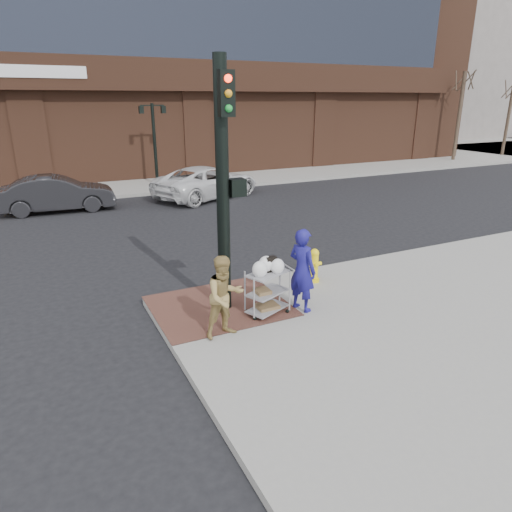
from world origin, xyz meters
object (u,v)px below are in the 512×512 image
utility_cart (267,289)px  traffic_signal_pole (224,182)px  pedestrian_tan (225,297)px  minivan_white (207,182)px  sedan_dark (57,194)px  woman_blue (302,270)px  fire_hydrant (314,265)px  lamp_post (154,135)px

utility_cart → traffic_signal_pole: bearing=135.5°
pedestrian_tan → minivan_white: size_ratio=0.30×
traffic_signal_pole → sedan_dark: traffic_signal_pole is taller
traffic_signal_pole → woman_blue: traffic_signal_pole is taller
sedan_dark → utility_cart: 12.72m
pedestrian_tan → fire_hydrant: bearing=20.5°
lamp_post → pedestrian_tan: 16.69m
minivan_white → fire_hydrant: size_ratio=6.30×
traffic_signal_pole → fire_hydrant: 3.36m
sedan_dark → utility_cart: (3.17, -12.32, -0.03)m
sedan_dark → fire_hydrant: sedan_dark is taller
pedestrian_tan → utility_cart: (1.13, 0.48, -0.24)m
traffic_signal_pole → woman_blue: (1.37, -0.78, -1.80)m
lamp_post → utility_cart: bearing=-96.6°
lamp_post → fire_hydrant: lamp_post is taller
lamp_post → sedan_dark: size_ratio=0.90×
woman_blue → pedestrian_tan: (-1.86, -0.33, -0.10)m
sedan_dark → traffic_signal_pole: bearing=-163.9°
traffic_signal_pole → sedan_dark: 12.14m
pedestrian_tan → lamp_post: bearing=72.9°
traffic_signal_pole → woman_blue: 2.39m
traffic_signal_pole → utility_cart: traffic_signal_pole is taller
minivan_white → utility_cart: (-3.24, -12.22, -0.03)m
minivan_white → fire_hydrant: bearing=148.9°
woman_blue → fire_hydrant: size_ratio=2.12×
woman_blue → minivan_white: 12.63m
woman_blue → utility_cart: (-0.73, 0.15, -0.33)m
pedestrian_tan → minivan_white: bearing=64.2°
pedestrian_tan → utility_cart: pedestrian_tan is taller
utility_cart → woman_blue: bearing=-11.7°
woman_blue → sedan_dark: woman_blue is taller
pedestrian_tan → fire_hydrant: 3.34m
woman_blue → minivan_white: bearing=-30.7°
sedan_dark → woman_blue: bearing=-158.8°
minivan_white → fire_hydrant: (-1.43, -11.18, -0.15)m
lamp_post → sedan_dark: lamp_post is taller
sedan_dark → fire_hydrant: (4.98, -11.28, -0.15)m
minivan_white → fire_hydrant: 11.27m
traffic_signal_pole → pedestrian_tan: 2.25m
fire_hydrant → woman_blue: bearing=-132.4°
lamp_post → pedestrian_tan: (-2.97, -16.34, -1.68)m
minivan_white → utility_cart: size_ratio=4.33×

